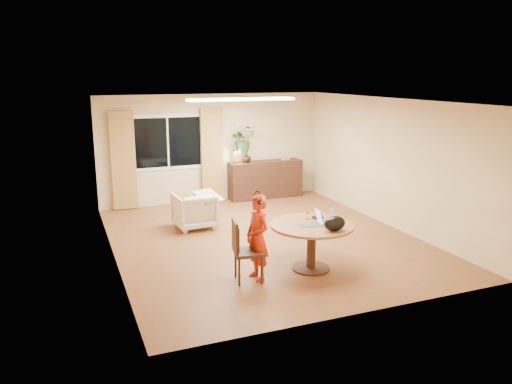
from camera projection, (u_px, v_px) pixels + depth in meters
floor at (264, 239)px, 9.49m from camera, size 6.50×6.50×0.00m
ceiling at (265, 101)px, 8.88m from camera, size 6.50×6.50×0.00m
wall_back at (213, 148)px, 12.12m from camera, size 5.50×0.00×5.50m
wall_left at (110, 184)px, 8.19m from camera, size 0.00×6.50×6.50m
wall_right at (388, 162)px, 10.17m from camera, size 0.00×6.50×6.50m
window at (168, 142)px, 11.66m from camera, size 1.70×0.03×1.30m
curtain_left at (123, 161)px, 11.30m from camera, size 0.55×0.08×2.25m
curtain_right at (212, 155)px, 12.05m from camera, size 0.55×0.08×2.25m
ceiling_panel at (241, 99)px, 9.98m from camera, size 2.20×0.35×0.05m
dining_table at (312, 234)px, 7.91m from camera, size 1.33×1.33×0.76m
dining_chair at (248, 251)px, 7.49m from camera, size 0.53×0.49×0.96m
child at (258, 238)px, 7.52m from camera, size 0.54×0.41×1.32m
laptop at (310, 218)px, 7.78m from camera, size 0.39×0.28×0.24m
tumbler at (308, 216)px, 8.12m from camera, size 0.09×0.09×0.10m
wine_glass at (332, 213)px, 8.14m from camera, size 0.07×0.07×0.18m
pot_lid at (318, 217)px, 8.18m from camera, size 0.26×0.26×0.03m
handbag at (335, 223)px, 7.50m from camera, size 0.40×0.31×0.23m
armchair at (194, 210)px, 10.12m from camera, size 0.83×0.85×0.73m
throw at (208, 192)px, 10.04m from camera, size 0.60×0.66×0.03m
sideboard at (265, 179)px, 12.56m from camera, size 1.87×0.46×0.93m
vase at (246, 157)px, 12.24m from camera, size 0.28×0.28×0.25m
bouquet at (243, 139)px, 12.10m from camera, size 0.71×0.66×0.66m
book_stack at (286, 158)px, 12.64m from camera, size 0.21×0.17×0.08m
desk_lamp at (235, 156)px, 12.07m from camera, size 0.16×0.16×0.35m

